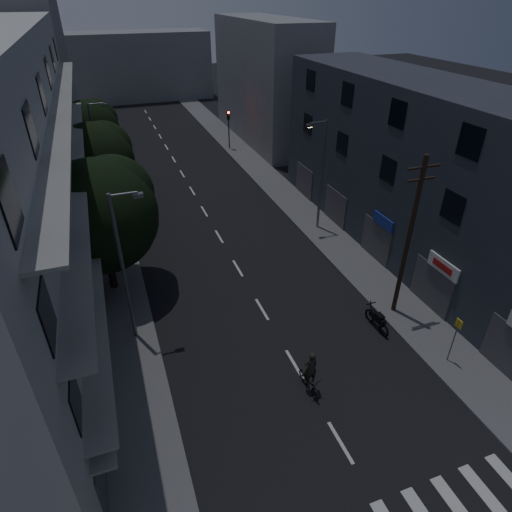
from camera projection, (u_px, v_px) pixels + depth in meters
ground at (203, 209)px, 35.57m from camera, size 160.00×160.00×0.00m
sidewalk_left at (109, 222)px, 33.36m from camera, size 3.00×90.00×0.15m
sidewalk_right at (286, 195)px, 37.70m from camera, size 3.00×90.00×0.15m
lane_markings at (187, 182)px, 40.55m from camera, size 0.15×60.50×0.01m
building_left at (7, 177)px, 22.82m from camera, size 7.00×36.00×14.00m
building_right at (421, 174)px, 27.35m from camera, size 6.19×28.00×11.00m
building_far_left at (38, 71)px, 46.20m from camera, size 6.00×20.00×16.00m
building_far_right at (265, 82)px, 49.15m from camera, size 6.00×20.00×13.00m
building_far_end at (133, 66)px, 68.80m from camera, size 24.00×8.00×10.00m
tree_near at (100, 212)px, 23.48m from camera, size 6.46×6.46×7.97m
tree_mid at (95, 159)px, 32.04m from camera, size 5.92×5.92×7.28m
tree_far at (90, 127)px, 40.56m from camera, size 5.50×5.50×6.80m
traffic_signal_far_right at (229, 122)px, 47.15m from camera, size 0.28×0.37×4.10m
traffic_signal_far_left at (107, 133)px, 43.55m from camera, size 0.28×0.37×4.10m
street_lamp_left_near at (125, 263)px, 20.05m from camera, size 1.51×0.25×8.00m
street_lamp_right at (320, 171)px, 30.23m from camera, size 1.51×0.25×8.00m
street_lamp_left_far at (98, 148)px, 34.58m from camera, size 1.51×0.25×8.00m
utility_pole at (409, 237)px, 21.67m from camera, size 1.80×0.24×9.00m
bus_stop_sign at (456, 333)px, 19.96m from camera, size 0.06×0.35×2.52m
motorcycle at (377, 320)px, 22.83m from camera, size 0.59×2.05×1.31m
cyclist at (310, 377)px, 19.12m from camera, size 0.71×1.82×2.28m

